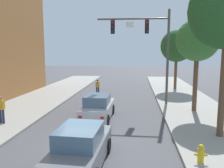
# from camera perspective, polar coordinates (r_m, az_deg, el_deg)

# --- Properties ---
(ground_plane) EXTENTS (120.00, 120.00, 0.00)m
(ground_plane) POSITION_cam_1_polar(r_m,az_deg,el_deg) (10.44, -6.45, -16.71)
(ground_plane) COLOR #4C4C51
(traffic_signal_mast) EXTENTS (5.75, 0.38, 7.50)m
(traffic_signal_mast) POSITION_cam_1_polar(r_m,az_deg,el_deg) (18.61, 9.02, 10.86)
(traffic_signal_mast) COLOR #514C47
(traffic_signal_mast) RESTS_ON sidewalk_right
(car_lead_silver) EXTENTS (1.90, 4.27, 1.60)m
(car_lead_silver) POSITION_cam_1_polar(r_m,az_deg,el_deg) (15.01, -3.57, -5.98)
(car_lead_silver) COLOR #B7B7BC
(car_lead_silver) RESTS_ON ground
(car_following_grey) EXTENTS (1.98, 4.31, 1.60)m
(car_following_grey) POSITION_cam_1_polar(r_m,az_deg,el_deg) (9.09, -7.82, -15.64)
(car_following_grey) COLOR slate
(car_following_grey) RESTS_ON ground
(pedestrian_sidewalk_left_walker) EXTENTS (0.36, 0.22, 1.64)m
(pedestrian_sidewalk_left_walker) POSITION_cam_1_polar(r_m,az_deg,el_deg) (14.96, -26.01, -5.51)
(pedestrian_sidewalk_left_walker) COLOR #232847
(pedestrian_sidewalk_left_walker) RESTS_ON sidewalk_left
(pedestrian_crossing_road) EXTENTS (0.36, 0.22, 1.64)m
(pedestrian_crossing_road) POSITION_cam_1_polar(r_m,az_deg,el_deg) (22.75, -3.63, -0.67)
(pedestrian_crossing_road) COLOR #232847
(pedestrian_crossing_road) RESTS_ON ground
(fire_hydrant) EXTENTS (0.48, 0.24, 0.72)m
(fire_hydrant) POSITION_cam_1_polar(r_m,az_deg,el_deg) (9.71, 21.38, -15.92)
(fire_hydrant) COLOR gold
(fire_hydrant) RESTS_ON sidewalk_right
(street_tree_second) EXTENTS (2.98, 2.98, 6.53)m
(street_tree_second) POSITION_cam_1_polar(r_m,az_deg,el_deg) (17.11, 20.64, 10.17)
(street_tree_second) COLOR brown
(street_tree_second) RESTS_ON sidewalk_right
(street_tree_third) EXTENTS (3.60, 3.60, 6.67)m
(street_tree_third) POSITION_cam_1_polar(r_m,az_deg,el_deg) (27.01, 15.89, 9.11)
(street_tree_third) COLOR brown
(street_tree_third) RESTS_ON sidewalk_right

